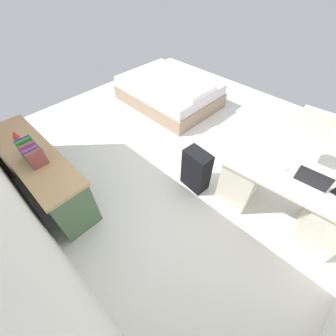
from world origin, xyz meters
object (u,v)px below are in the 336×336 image
Objects in this scene: bed at (169,92)px; laptop at (312,179)px; credenza at (43,173)px; figurine_small at (15,135)px; computer_mouse at (286,167)px; desk at (282,194)px; office_chair at (302,148)px; suitcase_black at (196,170)px.

laptop reaches higher than bed.
credenza is 0.94× the size of bed.
laptop reaches higher than figurine_small.
credenza is at bearing 98.89° from bed.
figurine_small is (2.65, 1.83, 0.04)m from computer_mouse.
laptop is at bearing 161.05° from bed.
computer_mouse is (0.26, -0.02, -0.03)m from laptop.
laptop is 3.43m from figurine_small.
bed is 17.49× the size of figurine_small.
desk is 0.78× the size of bed.
bed is (2.81, -1.02, -0.14)m from desk.
desk is 1.59× the size of office_chair.
laptop is (-1.16, -0.35, 0.47)m from suitcase_black.
computer_mouse is 0.91× the size of figurine_small.
desk is 1.07m from suitcase_black.
office_chair is 2.87× the size of laptop.
computer_mouse is at bearing -10.92° from desk.
computer_mouse is (-0.04, 0.90, 0.32)m from office_chair.
laptop is at bearing -178.89° from desk.
desk is at bearing -156.03° from suitcase_black.
suitcase_black is (0.86, 1.27, -0.11)m from office_chair.
office_chair reaches higher than laptop.
computer_mouse reaches higher than bed.
office_chair is at bearing 177.88° from bed.
figurine_small reaches higher than bed.
computer_mouse is (-2.70, 1.00, 0.50)m from bed.
office_chair is at bearing -119.18° from suitcase_black.
laptop is 2.98× the size of figurine_small.
suitcase_black is at bearing -140.08° from figurine_small.
suitcase_black is at bearing 18.92° from desk.
office_chair is 0.52× the size of credenza.
suitcase_black is (-1.80, 1.37, 0.06)m from bed.
bed is (0.44, -2.83, -0.12)m from credenza.
credenza is 18.00× the size of computer_mouse.
office_chair reaches higher than desk.
office_chair reaches higher than bed.
office_chair is 3.52m from credenza.
figurine_small reaches higher than computer_mouse.
computer_mouse is at bearing -4.04° from laptop.
suitcase_black is at bearing 55.78° from office_chair.
desk is 0.42m from laptop.
office_chair is at bearing -133.71° from figurine_small.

